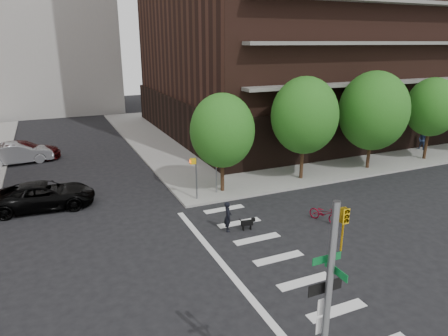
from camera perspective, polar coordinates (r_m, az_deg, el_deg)
ground at (r=17.25m, az=-1.03°, el=-14.80°), size 120.00×120.00×0.00m
sidewalk_ne at (r=46.17m, az=11.14°, el=5.80°), size 39.00×33.00×0.15m
crosswalk at (r=18.09m, az=5.59°, el=-13.20°), size 3.85×13.00×0.01m
tree_a at (r=24.51m, az=-0.24°, el=5.35°), size 4.00×4.00×5.90m
tree_b at (r=27.34m, az=11.44°, el=7.35°), size 4.50×4.50×6.65m
tree_c at (r=31.18m, az=20.57°, el=7.63°), size 5.00×5.00×6.80m
tree_d at (r=35.62m, az=27.57°, el=7.71°), size 4.00×4.00×6.20m
pedestrian_signal at (r=23.95m, az=-3.36°, el=-0.41°), size 2.18×0.67×2.60m
parked_car_black at (r=25.32m, az=-24.27°, el=-3.58°), size 3.00×5.75×1.55m
parked_car_maroon at (r=36.17m, az=-26.75°, el=2.20°), size 2.38×5.64×1.63m
parked_car_silver at (r=35.43m, az=-27.39°, el=1.87°), size 2.30×5.26×1.68m
scooter at (r=22.15m, az=14.13°, el=-6.31°), size 1.24×1.88×0.93m
dog_walker at (r=20.36m, az=0.55°, el=-6.95°), size 0.67×0.55×1.57m
dog at (r=20.66m, az=3.42°, el=-7.81°), size 0.74×0.30×0.62m
pedestrian_far at (r=39.15m, az=26.54°, el=3.59°), size 0.98×0.85×1.73m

